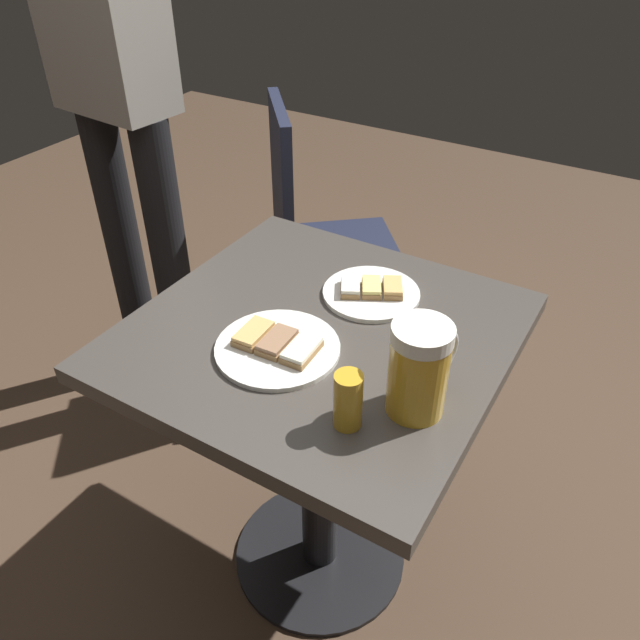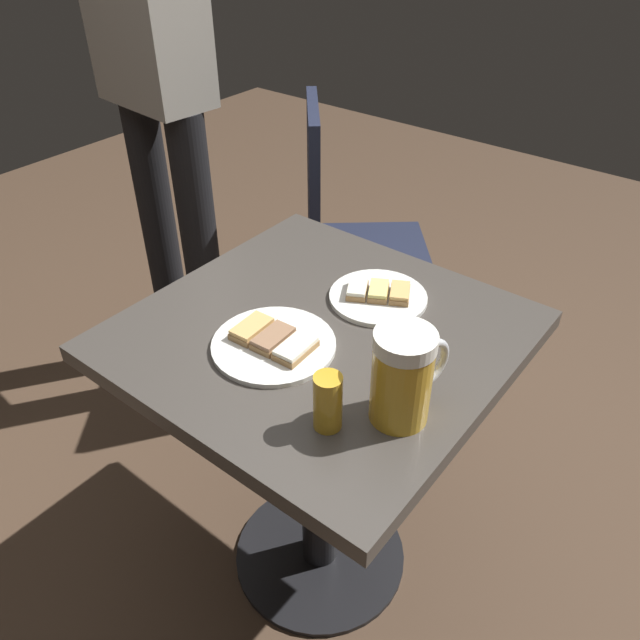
% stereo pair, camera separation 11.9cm
% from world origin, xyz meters
% --- Properties ---
extents(ground_plane, '(6.00, 6.00, 0.00)m').
position_xyz_m(ground_plane, '(0.00, 0.00, 0.00)').
color(ground_plane, '#4C3828').
extents(cafe_table, '(0.70, 0.69, 0.75)m').
position_xyz_m(cafe_table, '(0.00, 0.00, 0.57)').
color(cafe_table, black).
rests_on(cafe_table, ground_plane).
extents(plate_near, '(0.23, 0.23, 0.03)m').
position_xyz_m(plate_near, '(0.03, 0.10, 0.76)').
color(plate_near, white).
rests_on(plate_near, cafe_table).
extents(plate_far, '(0.20, 0.20, 0.03)m').
position_xyz_m(plate_far, '(-0.03, -0.15, 0.76)').
color(plate_far, white).
rests_on(plate_far, cafe_table).
extents(beer_mug, '(0.10, 0.15, 0.17)m').
position_xyz_m(beer_mug, '(-0.25, 0.10, 0.84)').
color(beer_mug, gold).
rests_on(beer_mug, cafe_table).
extents(beer_glass_small, '(0.05, 0.05, 0.10)m').
position_xyz_m(beer_glass_small, '(-0.17, 0.19, 0.80)').
color(beer_glass_small, gold).
rests_on(beer_glass_small, cafe_table).
extents(cafe_chair, '(0.54, 0.54, 0.95)m').
position_xyz_m(cafe_chair, '(0.40, -0.64, 0.54)').
color(cafe_chair, '#1E2338').
rests_on(cafe_chair, ground_plane).
extents(patron_standing, '(0.33, 0.21, 1.70)m').
position_xyz_m(patron_standing, '(0.84, -0.34, 0.99)').
color(patron_standing, black).
rests_on(patron_standing, ground_plane).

